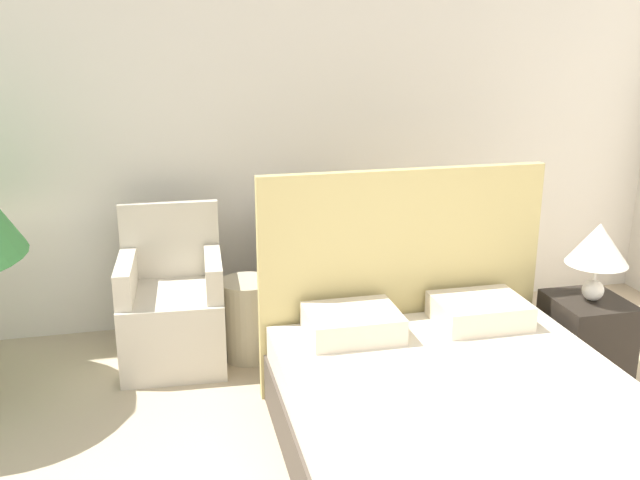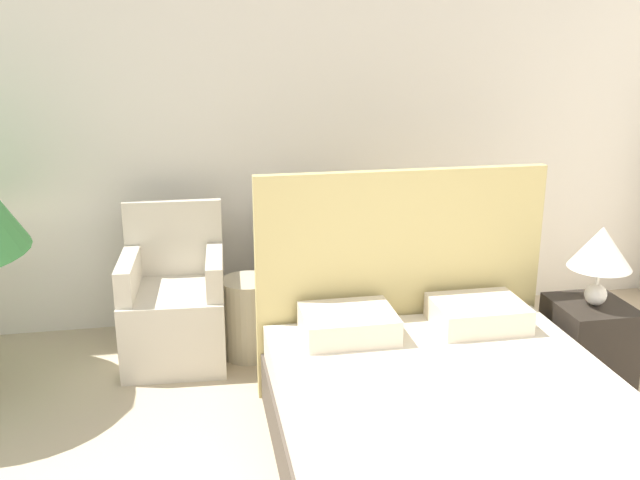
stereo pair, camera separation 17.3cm
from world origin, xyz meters
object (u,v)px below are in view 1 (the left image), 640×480
(armchair_near_window_left, at_px, (173,315))
(nightstand, at_px, (585,340))
(armchair_near_window_right, at_px, (318,302))
(side_table, at_px, (248,319))
(table_lamp, at_px, (598,247))
(bed, at_px, (472,432))

(armchair_near_window_left, relative_size, nightstand, 1.88)
(armchair_near_window_left, bearing_deg, nightstand, -15.60)
(armchair_near_window_right, bearing_deg, side_table, 177.22)
(side_table, bearing_deg, table_lamp, -22.41)
(bed, bearing_deg, armchair_near_window_left, 129.07)
(bed, relative_size, armchair_near_window_left, 2.28)
(bed, height_order, armchair_near_window_right, bed)
(armchair_near_window_left, xyz_separation_m, side_table, (0.46, -0.03, -0.06))
(bed, distance_m, armchair_near_window_right, 1.63)
(armchair_near_window_right, relative_size, nightstand, 1.88)
(table_lamp, bearing_deg, armchair_near_window_right, 150.38)
(armchair_near_window_left, height_order, table_lamp, table_lamp)
(table_lamp, relative_size, side_table, 0.90)
(bed, xyz_separation_m, nightstand, (1.08, 0.78, -0.01))
(nightstand, distance_m, table_lamp, 0.58)
(armchair_near_window_right, distance_m, nightstand, 1.66)
(armchair_near_window_left, xyz_separation_m, table_lamp, (2.38, -0.82, 0.53))
(bed, xyz_separation_m, table_lamp, (1.09, 0.76, 0.58))
(table_lamp, height_order, side_table, table_lamp)
(armchair_near_window_left, bearing_deg, bed, -47.68)
(table_lamp, bearing_deg, side_table, 157.59)
(armchair_near_window_left, xyz_separation_m, nightstand, (2.37, -0.81, -0.06))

